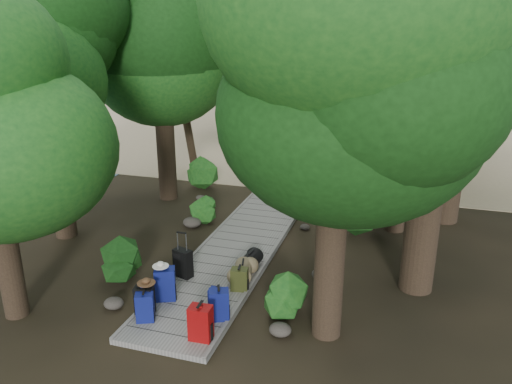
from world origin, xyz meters
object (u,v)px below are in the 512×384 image
(backpack_left_c, at_px, (165,282))
(backpack_right_c, at_px, (217,299))
(backpack_left_a, at_px, (145,306))
(duffel_right_black, at_px, (251,260))
(backpack_left_b, at_px, (144,299))
(backpack_right_d, at_px, (240,278))
(suitcase_on_boardwalk, at_px, (183,263))
(duffel_right_khaki, at_px, (243,271))
(backpack_right_a, at_px, (201,321))
(kayak, at_px, (236,146))
(backpack_right_b, at_px, (219,303))
(sun_lounger, at_px, (389,159))
(lone_suitcase_on_sand, at_px, (314,160))

(backpack_left_c, height_order, backpack_right_c, backpack_left_c)
(backpack_left_c, bearing_deg, backpack_left_a, -113.96)
(backpack_left_c, bearing_deg, duffel_right_black, 32.64)
(backpack_left_b, height_order, backpack_right_c, backpack_left_b)
(backpack_right_d, bearing_deg, backpack_left_a, -138.82)
(backpack_left_b, distance_m, backpack_right_d, 2.17)
(backpack_right_c, relative_size, suitcase_on_boardwalk, 0.84)
(backpack_right_c, height_order, duffel_right_khaki, backpack_right_c)
(backpack_right_d, bearing_deg, backpack_right_a, -102.44)
(backpack_right_c, relative_size, kayak, 0.17)
(backpack_left_b, xyz_separation_m, backpack_left_c, (0.14, 0.66, 0.06))
(suitcase_on_boardwalk, bearing_deg, backpack_right_c, -22.82)
(backpack_right_b, relative_size, duffel_right_black, 1.16)
(backpack_right_c, relative_size, backpack_right_d, 1.00)
(sun_lounger, bearing_deg, backpack_right_d, -80.00)
(duffel_right_khaki, relative_size, duffel_right_black, 1.02)
(backpack_right_a, distance_m, kayak, 15.50)
(backpack_left_b, height_order, lone_suitcase_on_sand, backpack_left_b)
(backpack_right_a, bearing_deg, backpack_right_b, 81.02)
(duffel_right_khaki, bearing_deg, duffel_right_black, 74.90)
(backpack_right_b, bearing_deg, backpack_right_d, 66.61)
(backpack_left_c, xyz_separation_m, backpack_right_a, (1.31, -1.12, -0.02))
(backpack_left_a, height_order, backpack_right_c, backpack_left_a)
(duffel_right_khaki, relative_size, suitcase_on_boardwalk, 0.93)
(backpack_right_b, distance_m, suitcase_on_boardwalk, 2.05)
(suitcase_on_boardwalk, relative_size, sun_lounger, 0.37)
(backpack_left_c, bearing_deg, suitcase_on_boardwalk, 70.53)
(backpack_left_a, bearing_deg, sun_lounger, 50.01)
(backpack_right_d, relative_size, suitcase_on_boardwalk, 0.84)
(backpack_left_c, height_order, backpack_right_b, backpack_left_c)
(backpack_left_c, xyz_separation_m, duffel_right_black, (1.34, 1.98, -0.21))
(duffel_right_black, xyz_separation_m, kayak, (-4.53, 11.73, -0.13))
(backpack_right_b, distance_m, duffel_right_khaki, 1.74)
(backpack_right_b, xyz_separation_m, backpack_right_c, (-0.13, 0.25, -0.07))
(backpack_right_b, height_order, kayak, backpack_right_b)
(backpack_right_a, bearing_deg, kayak, 104.60)
(backpack_right_d, relative_size, sun_lounger, 0.31)
(backpack_left_b, distance_m, backpack_left_c, 0.68)
(backpack_left_a, relative_size, backpack_right_a, 0.87)
(kayak, bearing_deg, backpack_left_a, -93.08)
(backpack_left_a, xyz_separation_m, backpack_left_c, (0.01, 0.88, 0.07))
(backpack_left_b, height_order, backpack_right_a, backpack_right_a)
(backpack_right_c, distance_m, lone_suitcase_on_sand, 11.61)
(backpack_right_a, relative_size, duffel_right_black, 1.23)
(backpack_left_a, xyz_separation_m, duffel_right_khaki, (1.34, 2.23, -0.12))
(backpack_right_a, relative_size, duffel_right_khaki, 1.20)
(backpack_right_a, distance_m, backpack_right_d, 1.98)
(backpack_left_a, xyz_separation_m, suitcase_on_boardwalk, (-0.06, 1.94, 0.01))
(backpack_left_c, distance_m, suitcase_on_boardwalk, 1.06)
(duffel_right_black, bearing_deg, backpack_right_d, -80.14)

